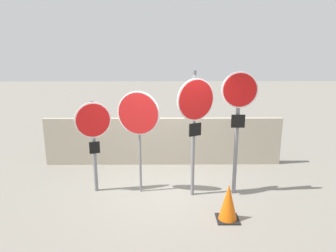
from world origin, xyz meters
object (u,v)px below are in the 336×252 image
at_px(stop_sign_0, 93,130).
at_px(stop_sign_3, 238,110).
at_px(stop_sign_1, 138,118).
at_px(traffic_cone_0, 228,202).
at_px(stop_sign_2, 195,112).

bearing_deg(stop_sign_0, stop_sign_3, -23.65).
relative_size(stop_sign_1, traffic_cone_0, 3.17).
relative_size(stop_sign_0, stop_sign_2, 0.76).
bearing_deg(stop_sign_2, stop_sign_0, 145.73).
height_order(stop_sign_0, stop_sign_1, stop_sign_1).
xyz_separation_m(stop_sign_0, stop_sign_1, (0.93, -0.05, 0.27)).
bearing_deg(stop_sign_0, stop_sign_1, -24.32).
height_order(stop_sign_1, traffic_cone_0, stop_sign_1).
bearing_deg(stop_sign_3, stop_sign_2, -175.08).
distance_m(stop_sign_1, stop_sign_2, 1.15).
relative_size(stop_sign_1, stop_sign_3, 0.85).
bearing_deg(stop_sign_2, stop_sign_1, 143.64).
distance_m(stop_sign_1, stop_sign_3, 2.00).
relative_size(stop_sign_0, stop_sign_3, 0.76).
xyz_separation_m(stop_sign_1, stop_sign_2, (1.13, -0.16, 0.16)).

